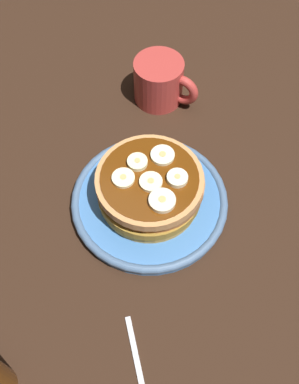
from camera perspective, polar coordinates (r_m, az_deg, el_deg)
The scene contains 11 objects.
ground_plane at distance 68.77cm, azimuth 0.00°, elevation -2.23°, with size 140.00×140.00×3.00cm, color black.
plate at distance 66.49cm, azimuth 0.00°, elevation -1.13°, with size 22.67×22.67×2.08cm.
pancake_stack at distance 63.51cm, azimuth 0.05°, elevation 0.50°, with size 15.41×15.43×5.73cm.
banana_slice_0 at distance 60.44cm, azimuth 0.16°, elevation 1.23°, with size 3.10×3.10×0.76cm.
banana_slice_1 at distance 62.96cm, azimuth 1.46°, elevation 4.63°, with size 3.32×3.32×0.75cm.
banana_slice_2 at distance 60.76cm, azimuth 3.48°, elevation 1.71°, with size 2.84×2.84×0.97cm.
banana_slice_3 at distance 60.88cm, azimuth -3.28°, elevation 1.71°, with size 3.09×3.09×0.73cm.
banana_slice_4 at distance 62.14cm, azimuth -1.51°, elevation 3.71°, with size 2.79×2.79×0.92cm.
banana_slice_5 at distance 58.87cm, azimuth 1.58°, elevation -1.12°, with size 3.53×3.53×0.94cm.
coffee_mug at distance 77.30cm, azimuth 1.37°, elevation 13.61°, with size 11.20×8.15×7.54cm.
fork at distance 59.17cm, azimuth -1.19°, elevation -21.91°, with size 9.21×10.50×0.50cm.
Camera 1 is at (15.43, -29.62, 58.62)cm, focal length 42.87 mm.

